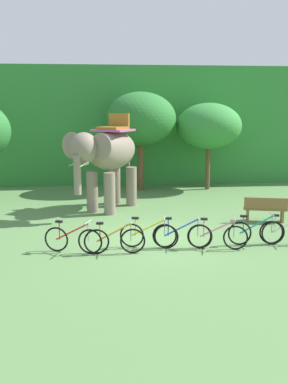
{
  "coord_description": "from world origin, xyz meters",
  "views": [
    {
      "loc": [
        -1.6,
        -13.35,
        3.97
      ],
      "look_at": [
        -0.24,
        1.0,
        1.3
      ],
      "focal_mm": 42.24,
      "sensor_mm": 36.0,
      "label": 1
    }
  ],
  "objects_px": {
    "tree_far_right": "(141,119)",
    "elephant": "(108,155)",
    "bike_orange": "(114,240)",
    "bike_yellow": "(149,235)",
    "bike_red": "(73,239)",
    "bike_pink": "(218,236)",
    "bike_teal": "(256,232)",
    "bike_white": "(288,232)",
    "tree_center_right": "(209,126)",
    "bike_blue": "(182,235)",
    "wooden_bench": "(265,209)"
  },
  "relations": [
    {
      "from": "bike_teal",
      "to": "bike_white",
      "type": "bearing_deg",
      "value": -2.87
    },
    {
      "from": "bike_yellow",
      "to": "wooden_bench",
      "type": "distance_m",
      "value": 5.18
    },
    {
      "from": "tree_far_right",
      "to": "wooden_bench",
      "type": "distance_m",
      "value": 8.34
    },
    {
      "from": "bike_teal",
      "to": "bike_pink",
      "type": "bearing_deg",
      "value": -166.18
    },
    {
      "from": "wooden_bench",
      "to": "bike_red",
      "type": "bearing_deg",
      "value": -156.25
    },
    {
      "from": "bike_pink",
      "to": "bike_teal",
      "type": "relative_size",
      "value": 0.98
    },
    {
      "from": "bike_pink",
      "to": "bike_white",
      "type": "xyz_separation_m",
      "value": [
        2.2,
        0.26,
        0.0
      ]
    },
    {
      "from": "tree_far_right",
      "to": "elephant",
      "type": "bearing_deg",
      "value": -110.83
    },
    {
      "from": "bike_orange",
      "to": "bike_pink",
      "type": "xyz_separation_m",
      "value": [
        2.95,
        0.14,
        0.0
      ]
    },
    {
      "from": "tree_far_right",
      "to": "bike_red",
      "type": "bearing_deg",
      "value": -105.88
    },
    {
      "from": "bike_red",
      "to": "bike_blue",
      "type": "relative_size",
      "value": 0.96
    },
    {
      "from": "bike_white",
      "to": "bike_pink",
      "type": "bearing_deg",
      "value": -173.31
    },
    {
      "from": "bike_orange",
      "to": "bike_blue",
      "type": "distance_m",
      "value": 1.98
    },
    {
      "from": "elephant",
      "to": "bike_orange",
      "type": "bearing_deg",
      "value": -89.23
    },
    {
      "from": "tree_center_right",
      "to": "bike_white",
      "type": "height_order",
      "value": "tree_center_right"
    },
    {
      "from": "tree_far_right",
      "to": "bike_pink",
      "type": "xyz_separation_m",
      "value": [
        1.35,
        -9.73,
        -3.07
      ]
    },
    {
      "from": "bike_orange",
      "to": "bike_teal",
      "type": "height_order",
      "value": "same"
    },
    {
      "from": "bike_pink",
      "to": "bike_teal",
      "type": "xyz_separation_m",
      "value": [
        1.24,
        0.31,
        0.0
      ]
    },
    {
      "from": "bike_blue",
      "to": "bike_orange",
      "type": "bearing_deg",
      "value": -169.88
    },
    {
      "from": "bike_yellow",
      "to": "wooden_bench",
      "type": "height_order",
      "value": "bike_yellow"
    },
    {
      "from": "tree_far_right",
      "to": "bike_orange",
      "type": "height_order",
      "value": "tree_far_right"
    },
    {
      "from": "tree_center_right",
      "to": "bike_pink",
      "type": "distance_m",
      "value": 10.21
    },
    {
      "from": "bike_red",
      "to": "bike_white",
      "type": "distance_m",
      "value": 6.3
    },
    {
      "from": "elephant",
      "to": "bike_blue",
      "type": "distance_m",
      "value": 5.8
    },
    {
      "from": "elephant",
      "to": "tree_far_right",
      "type": "bearing_deg",
      "value": 69.17
    },
    {
      "from": "tree_center_right",
      "to": "bike_blue",
      "type": "distance_m",
      "value": 10.26
    },
    {
      "from": "bike_orange",
      "to": "bike_red",
      "type": "bearing_deg",
      "value": 170.4
    },
    {
      "from": "bike_pink",
      "to": "bike_white",
      "type": "relative_size",
      "value": 0.99
    },
    {
      "from": "tree_center_right",
      "to": "bike_white",
      "type": "distance_m",
      "value": 9.77
    },
    {
      "from": "bike_orange",
      "to": "bike_yellow",
      "type": "height_order",
      "value": "same"
    },
    {
      "from": "bike_orange",
      "to": "bike_blue",
      "type": "relative_size",
      "value": 1.01
    },
    {
      "from": "bike_blue",
      "to": "bike_white",
      "type": "xyz_separation_m",
      "value": [
        3.2,
        0.05,
        0.0
      ]
    },
    {
      "from": "bike_red",
      "to": "bike_yellow",
      "type": "distance_m",
      "value": 2.17
    },
    {
      "from": "tree_far_right",
      "to": "wooden_bench",
      "type": "xyz_separation_m",
      "value": [
        3.84,
        -6.78,
        -2.98
      ]
    },
    {
      "from": "bike_orange",
      "to": "bike_teal",
      "type": "distance_m",
      "value": 4.22
    },
    {
      "from": "bike_orange",
      "to": "bike_yellow",
      "type": "xyz_separation_m",
      "value": [
        1.0,
        0.43,
        0.0
      ]
    },
    {
      "from": "tree_center_right",
      "to": "bike_red",
      "type": "distance_m",
      "value": 11.67
    },
    {
      "from": "bike_yellow",
      "to": "bike_white",
      "type": "distance_m",
      "value": 4.15
    },
    {
      "from": "elephant",
      "to": "bike_pink",
      "type": "height_order",
      "value": "elephant"
    },
    {
      "from": "tree_far_right",
      "to": "bike_orange",
      "type": "xyz_separation_m",
      "value": [
        -1.6,
        -9.87,
        -3.07
      ]
    },
    {
      "from": "tree_far_right",
      "to": "bike_pink",
      "type": "relative_size",
      "value": 2.84
    },
    {
      "from": "tree_center_right",
      "to": "bike_white",
      "type": "relative_size",
      "value": 2.5
    },
    {
      "from": "elephant",
      "to": "bike_yellow",
      "type": "bearing_deg",
      "value": -77.94
    },
    {
      "from": "bike_blue",
      "to": "bike_pink",
      "type": "xyz_separation_m",
      "value": [
        1.0,
        -0.21,
        0.0
      ]
    },
    {
      "from": "tree_center_right",
      "to": "bike_red",
      "type": "bearing_deg",
      "value": -122.4
    },
    {
      "from": "bike_yellow",
      "to": "bike_white",
      "type": "bearing_deg",
      "value": -0.53
    },
    {
      "from": "elephant",
      "to": "tree_center_right",
      "type": "bearing_deg",
      "value": 40.73
    },
    {
      "from": "bike_red",
      "to": "bike_pink",
      "type": "relative_size",
      "value": 0.98
    },
    {
      "from": "bike_blue",
      "to": "bike_pink",
      "type": "bearing_deg",
      "value": -11.98
    },
    {
      "from": "tree_center_right",
      "to": "bike_white",
      "type": "xyz_separation_m",
      "value": [
        0.22,
        -9.38,
        -2.74
      ]
    }
  ]
}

